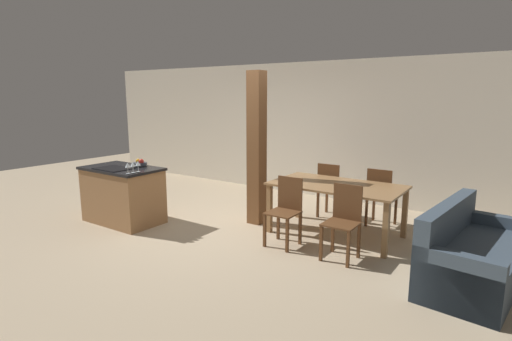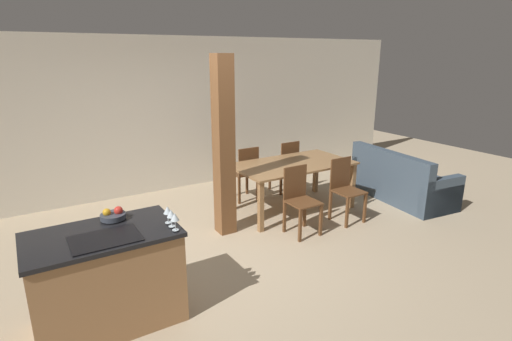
% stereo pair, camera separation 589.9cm
% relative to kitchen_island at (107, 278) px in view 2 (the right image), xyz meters
% --- Properties ---
extents(ground_plane, '(16.00, 16.00, 0.00)m').
position_rel_kitchen_island_xyz_m(ground_plane, '(1.48, 0.59, -0.45)').
color(ground_plane, tan).
extents(wall_back, '(11.20, 0.08, 2.70)m').
position_rel_kitchen_island_xyz_m(wall_back, '(1.48, 3.39, 0.90)').
color(wall_back, silver).
rests_on(wall_back, ground_plane).
extents(kitchen_island, '(1.29, 0.77, 0.91)m').
position_rel_kitchen_island_xyz_m(kitchen_island, '(0.00, 0.00, 0.00)').
color(kitchen_island, '#9E7047').
rests_on(kitchen_island, ground_plane).
extents(fruit_bowl, '(0.23, 0.23, 0.12)m').
position_rel_kitchen_island_xyz_m(fruit_bowl, '(0.16, 0.24, 0.50)').
color(fruit_bowl, '#383D47').
rests_on(fruit_bowl, kitchen_island).
extents(wine_glass_near, '(0.08, 0.08, 0.16)m').
position_rel_kitchen_island_xyz_m(wine_glass_near, '(0.57, -0.31, 0.58)').
color(wine_glass_near, silver).
rests_on(wine_glass_near, kitchen_island).
extents(wine_glass_middle, '(0.08, 0.08, 0.16)m').
position_rel_kitchen_island_xyz_m(wine_glass_middle, '(0.57, -0.21, 0.58)').
color(wine_glass_middle, silver).
rests_on(wine_glass_middle, kitchen_island).
extents(wine_glass_far, '(0.08, 0.08, 0.16)m').
position_rel_kitchen_island_xyz_m(wine_glass_far, '(0.57, -0.12, 0.58)').
color(wine_glass_far, silver).
rests_on(wine_glass_far, kitchen_island).
extents(dining_table, '(1.87, 1.04, 0.77)m').
position_rel_kitchen_island_xyz_m(dining_table, '(3.10, 1.38, 0.22)').
color(dining_table, olive).
rests_on(dining_table, ground_plane).
extents(dining_chair_near_left, '(0.40, 0.40, 0.93)m').
position_rel_kitchen_island_xyz_m(dining_chair_near_left, '(2.68, 0.63, 0.04)').
color(dining_chair_near_left, brown).
rests_on(dining_chair_near_left, ground_plane).
extents(dining_chair_near_right, '(0.40, 0.40, 0.93)m').
position_rel_kitchen_island_xyz_m(dining_chair_near_right, '(3.52, 0.63, 0.04)').
color(dining_chair_near_right, brown).
rests_on(dining_chair_near_right, ground_plane).
extents(dining_chair_far_left, '(0.40, 0.40, 0.93)m').
position_rel_kitchen_island_xyz_m(dining_chair_far_left, '(2.68, 2.12, 0.04)').
color(dining_chair_far_left, brown).
rests_on(dining_chair_far_left, ground_plane).
extents(dining_chair_far_right, '(0.40, 0.40, 0.93)m').
position_rel_kitchen_island_xyz_m(dining_chair_far_right, '(3.52, 2.12, 0.04)').
color(dining_chair_far_right, brown).
rests_on(dining_chair_far_right, ground_plane).
extents(couch, '(0.99, 1.83, 0.86)m').
position_rel_kitchen_island_xyz_m(couch, '(4.96, 0.78, -0.16)').
color(couch, '#3D4C5B').
rests_on(couch, ground_plane).
extents(timber_post, '(0.23, 0.23, 2.41)m').
position_rel_kitchen_island_xyz_m(timber_post, '(1.82, 1.19, 0.75)').
color(timber_post, brown).
rests_on(timber_post, ground_plane).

